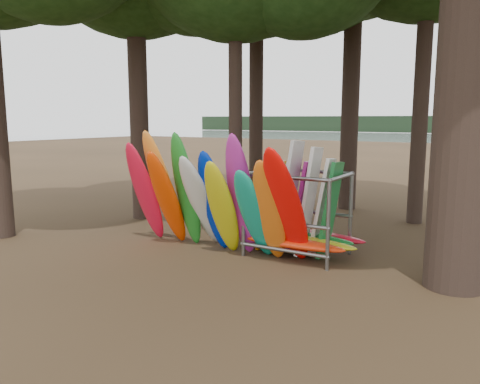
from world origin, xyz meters
The scene contains 4 objects.
ground centered at (0.00, 0.00, 0.00)m, with size 120.00×120.00×0.00m, color #47331E.
lake centered at (0.00, 60.00, 0.00)m, with size 160.00×160.00×0.00m, color gray.
kayak_row centered at (-0.72, 0.36, 1.33)m, with size 5.01×2.13×3.18m.
storage_rack centered at (1.13, 1.34, 0.95)m, with size 3.16×1.52×2.82m.
Camera 1 is at (5.80, -8.91, 3.32)m, focal length 35.00 mm.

